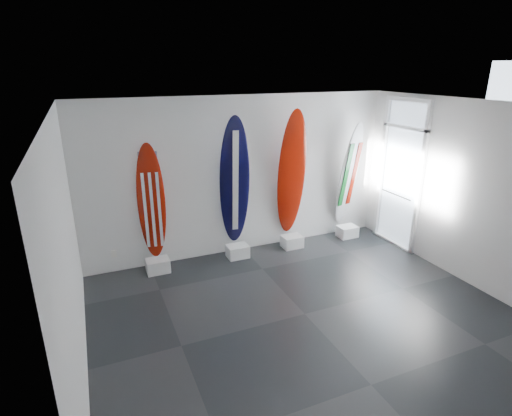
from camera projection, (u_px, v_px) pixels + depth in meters
name	position (u px, v px, depth m)	size (l,w,h in m)	color
floor	(305.00, 314.00, 6.02)	(6.00, 6.00, 0.00)	black
ceiling	(314.00, 106.00, 5.03)	(6.00, 6.00, 0.00)	white
wall_back	(242.00, 176.00, 7.70)	(6.00, 6.00, 0.00)	silver
wall_front	(462.00, 319.00, 3.35)	(6.00, 6.00, 0.00)	silver
wall_left	(69.00, 258.00, 4.41)	(5.00, 5.00, 0.00)	silver
wall_right	(469.00, 194.00, 6.64)	(5.00, 5.00, 0.00)	silver
display_block_usa	(158.00, 266.00, 7.22)	(0.40, 0.30, 0.24)	white
surfboard_usa	(151.00, 202.00, 6.93)	(0.47, 0.08, 2.07)	maroon
display_block_navy	(238.00, 251.00, 7.78)	(0.40, 0.30, 0.24)	white
surfboard_navy	(235.00, 182.00, 7.43)	(0.56, 0.08, 2.47)	black
display_block_swiss	(292.00, 241.00, 8.22)	(0.40, 0.30, 0.24)	white
surfboard_swiss	(292.00, 174.00, 7.85)	(0.57, 0.08, 2.54)	maroon
display_block_italy	(347.00, 231.00, 8.72)	(0.40, 0.30, 0.24)	white
surfboard_italy	(349.00, 175.00, 8.40)	(0.51, 0.08, 2.25)	silver
wall_outlet	(114.00, 254.00, 7.15)	(0.09, 0.02, 0.13)	silver
glass_door	(400.00, 176.00, 8.00)	(0.12, 1.16, 2.85)	white
balcony	(444.00, 211.00, 8.79)	(2.80, 2.20, 1.20)	slate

